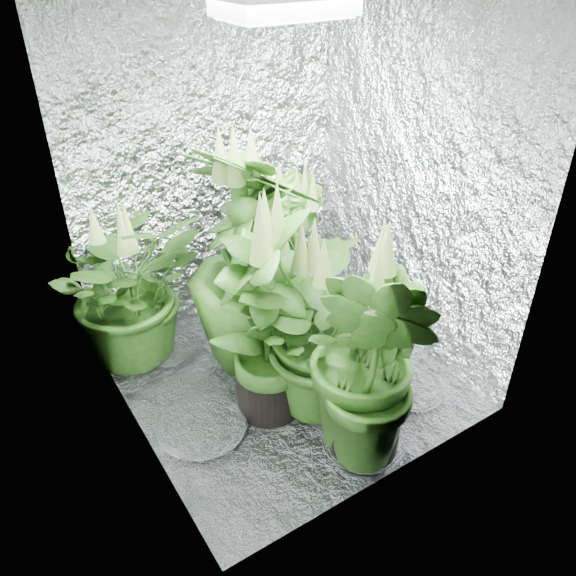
# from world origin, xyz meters

# --- Properties ---
(ground) EXTENTS (1.60, 1.60, 0.00)m
(ground) POSITION_xyz_m (0.00, 0.00, 0.00)
(ground) COLOR silver
(ground) RESTS_ON ground
(walls) EXTENTS (1.62, 1.62, 2.00)m
(walls) POSITION_xyz_m (0.00, 0.00, 1.00)
(walls) COLOR silver
(walls) RESTS_ON ground
(grow_lamp) EXTENTS (0.50, 0.30, 0.22)m
(grow_lamp) POSITION_xyz_m (0.00, 0.00, 1.83)
(grow_lamp) COLOR gray
(grow_lamp) RESTS_ON ceiling
(plant_a) EXTENTS (0.82, 0.82, 0.98)m
(plant_a) POSITION_xyz_m (-0.60, 0.61, 0.46)
(plant_a) COLOR black
(plant_a) RESTS_ON ground
(plant_b) EXTENTS (0.74, 0.74, 1.09)m
(plant_b) POSITION_xyz_m (0.15, 0.46, 0.50)
(plant_b) COLOR black
(plant_b) RESTS_ON ground
(plant_c) EXTENTS (0.53, 0.53, 0.93)m
(plant_c) POSITION_xyz_m (0.40, 0.57, 0.42)
(plant_c) COLOR black
(plant_c) RESTS_ON ground
(plant_d) EXTENTS (0.93, 0.93, 1.34)m
(plant_d) POSITION_xyz_m (-0.04, 0.24, 0.63)
(plant_d) COLOR black
(plant_d) RESTS_ON ground
(plant_e) EXTENTS (1.04, 1.04, 1.04)m
(plant_e) POSITION_xyz_m (0.04, -0.28, 0.49)
(plant_e) COLOR black
(plant_e) RESTS_ON ground
(plant_f) EXTENTS (0.80, 0.80, 1.19)m
(plant_f) POSITION_xyz_m (-0.19, -0.14, 0.54)
(plant_f) COLOR black
(plant_f) RESTS_ON ground
(plant_g) EXTENTS (0.60, 0.60, 1.14)m
(plant_g) POSITION_xyz_m (0.03, -0.62, 0.52)
(plant_g) COLOR black
(plant_g) RESTS_ON ground
(circulation_fan) EXTENTS (0.12, 0.27, 0.31)m
(circulation_fan) POSITION_xyz_m (0.62, 0.50, 0.13)
(circulation_fan) COLOR black
(circulation_fan) RESTS_ON ground
(plant_label) EXTENTS (0.06, 0.05, 0.08)m
(plant_label) POSITION_xyz_m (0.10, -0.66, 0.30)
(plant_label) COLOR white
(plant_label) RESTS_ON plant_g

